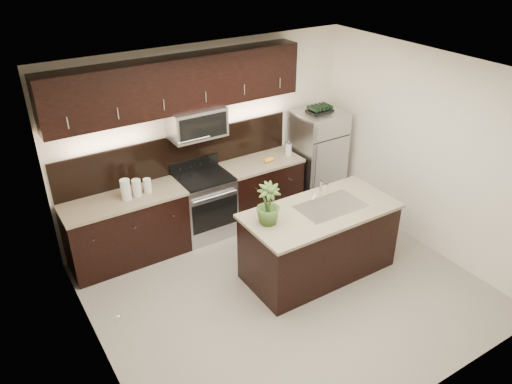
{
  "coord_description": "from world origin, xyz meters",
  "views": [
    {
      "loc": [
        -2.94,
        -3.95,
        4.1
      ],
      "look_at": [
        -0.1,
        0.55,
        1.18
      ],
      "focal_mm": 35.0,
      "sensor_mm": 36.0,
      "label": 1
    }
  ],
  "objects": [
    {
      "name": "island",
      "position": [
        0.57,
        0.1,
        0.47
      ],
      "size": [
        1.96,
        0.96,
        0.94
      ],
      "color": "black",
      "rests_on": "ground"
    },
    {
      "name": "refrigerator",
      "position": [
        1.73,
        1.63,
        0.77
      ],
      "size": [
        0.74,
        0.67,
        1.53
      ],
      "primitive_type": "cube",
      "color": "#B2B2B7",
      "rests_on": "ground"
    },
    {
      "name": "french_press",
      "position": [
        1.17,
        1.64,
        1.05
      ],
      "size": [
        0.1,
        0.1,
        0.28
      ],
      "rotation": [
        0.0,
        0.0,
        0.09
      ],
      "color": "silver",
      "rests_on": "counter_run"
    },
    {
      "name": "plant",
      "position": [
        -0.15,
        0.2,
        1.2
      ],
      "size": [
        0.34,
        0.34,
        0.51
      ],
      "primitive_type": "imported",
      "rotation": [
        0.0,
        0.0,
        -0.22
      ],
      "color": "#365221",
      "rests_on": "island"
    },
    {
      "name": "room_walls",
      "position": [
        -0.11,
        -0.04,
        1.7
      ],
      "size": [
        4.52,
        4.02,
        2.71
      ],
      "color": "silver",
      "rests_on": "ground"
    },
    {
      "name": "canisters",
      "position": [
        -1.26,
        1.65,
        1.06
      ],
      "size": [
        0.41,
        0.14,
        0.28
      ],
      "rotation": [
        0.0,
        0.0,
        0.09
      ],
      "color": "silver",
      "rests_on": "counter_run"
    },
    {
      "name": "upper_fixtures",
      "position": [
        -0.43,
        1.84,
        2.14
      ],
      "size": [
        3.49,
        0.4,
        1.66
      ],
      "color": "black",
      "rests_on": "counter_run"
    },
    {
      "name": "counter_run",
      "position": [
        -0.46,
        1.69,
        0.47
      ],
      "size": [
        3.51,
        0.65,
        0.94
      ],
      "color": "black",
      "rests_on": "ground"
    },
    {
      "name": "sink_faucet",
      "position": [
        0.72,
        0.11,
        0.96
      ],
      "size": [
        0.84,
        0.5,
        0.28
      ],
      "color": "silver",
      "rests_on": "island"
    },
    {
      "name": "ground",
      "position": [
        0.0,
        0.0,
        0.0
      ],
      "size": [
        4.5,
        4.5,
        0.0
      ],
      "primitive_type": "plane",
      "color": "gray",
      "rests_on": "ground"
    },
    {
      "name": "bananas",
      "position": [
        0.74,
        1.61,
        0.97
      ],
      "size": [
        0.2,
        0.17,
        0.06
      ],
      "primitive_type": "ellipsoid",
      "rotation": [
        0.0,
        0.0,
        0.2
      ],
      "color": "gold",
      "rests_on": "counter_run"
    },
    {
      "name": "wine_rack",
      "position": [
        1.73,
        1.63,
        1.57
      ],
      "size": [
        0.38,
        0.23,
        0.09
      ],
      "color": "black",
      "rests_on": "refrigerator"
    }
  ]
}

